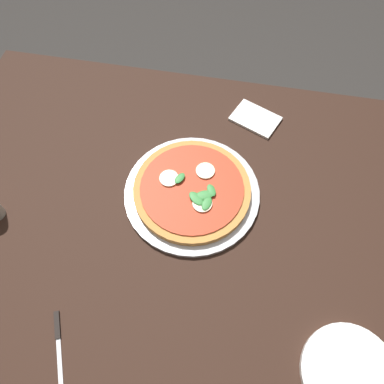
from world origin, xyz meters
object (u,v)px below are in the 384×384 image
at_px(serving_tray, 192,193).
at_px(knife, 58,343).
at_px(napkin, 255,119).
at_px(plate_white, 350,375).
at_px(pizza, 192,189).
at_px(dining_table, 187,223).

xyz_separation_m(serving_tray, knife, (0.21, 0.40, -0.00)).
bearing_deg(napkin, knife, 63.04).
height_order(plate_white, napkin, plate_white).
bearing_deg(knife, serving_tray, -117.54).
xyz_separation_m(serving_tray, plate_white, (-0.39, 0.35, 0.00)).
bearing_deg(pizza, napkin, -116.11).
height_order(serving_tray, knife, serving_tray).
bearing_deg(pizza, serving_tray, 72.04).
bearing_deg(pizza, knife, 62.47).
distance_m(serving_tray, knife, 0.45).
distance_m(plate_white, knife, 0.60).
bearing_deg(dining_table, napkin, -113.96).
height_order(pizza, plate_white, pizza).
relative_size(dining_table, plate_white, 7.07).
distance_m(plate_white, napkin, 0.67).
height_order(pizza, knife, pizza).
relative_size(plate_white, napkin, 1.52).
height_order(dining_table, knife, knife).
distance_m(pizza, knife, 0.45).
bearing_deg(napkin, pizza, 63.89).
xyz_separation_m(pizza, plate_white, (-0.39, 0.35, -0.02)).
xyz_separation_m(serving_tray, pizza, (-0.00, -0.00, 0.02)).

